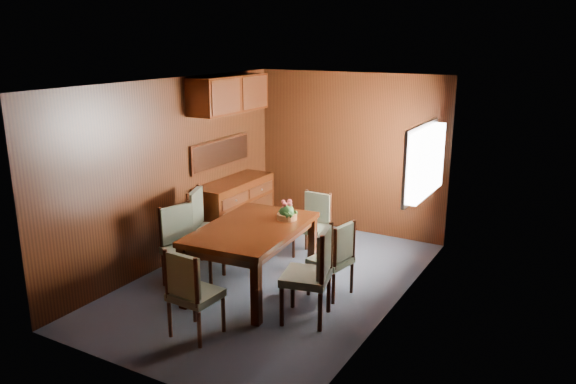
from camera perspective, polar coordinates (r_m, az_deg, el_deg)
The scene contains 11 objects.
ground at distance 6.95m, azimuth -1.52°, elevation -9.08°, with size 4.50×4.50×0.00m, color #313743.
room_shell at distance 6.78m, azimuth -0.92°, elevation 4.78°, with size 3.06×4.52×2.41m.
sideboard at distance 8.21m, azimuth -5.41°, elevation -1.86°, with size 0.48×1.40×0.90m, color black.
dining_table at distance 6.55m, azimuth -3.67°, elevation -4.39°, with size 1.18×1.74×0.78m.
chair_left_near at distance 6.81m, azimuth -10.70°, elevation -4.94°, with size 0.56×0.57×0.98m.
chair_left_far at distance 7.23m, azimuth -8.43°, elevation -3.27°, with size 0.63×0.64×1.05m.
chair_right_near at distance 5.85m, azimuth 2.60°, elevation -7.86°, with size 0.57×0.59×1.03m.
chair_right_far at distance 6.43m, azimuth 4.86°, elevation -6.43°, with size 0.47×0.49×0.89m.
chair_head at distance 5.62m, azimuth -9.88°, elevation -9.73°, with size 0.46×0.44×0.93m.
chair_foot at distance 7.61m, azimuth 2.66°, elevation -2.95°, with size 0.43×0.41×0.87m.
flower_centerpiece at distance 6.70m, azimuth -0.11°, elevation -1.81°, with size 0.26×0.26×0.26m.
Camera 1 is at (3.28, -5.40, 2.89)m, focal length 35.00 mm.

